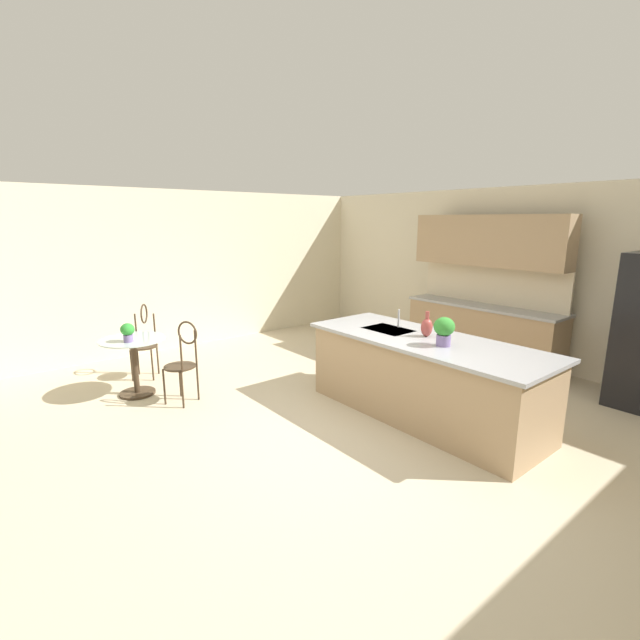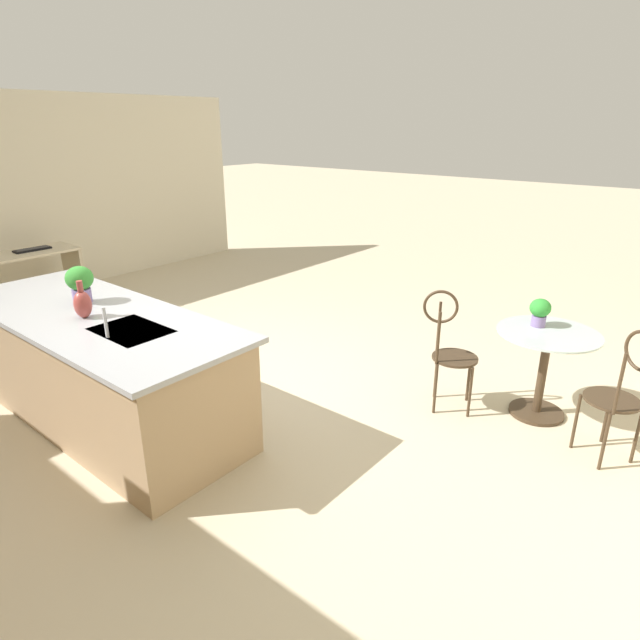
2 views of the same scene
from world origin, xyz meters
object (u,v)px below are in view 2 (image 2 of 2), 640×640
at_px(chair_by_island, 621,389).
at_px(vase_on_counter, 83,304).
at_px(potted_plant_on_table, 540,311).
at_px(bistro_table, 543,366).
at_px(potted_plant_counter_near, 80,282).
at_px(writing_desk, 29,270).
at_px(keyboard, 32,249).
at_px(chair_near_window, 449,345).

bearing_deg(chair_by_island, vase_on_counter, 32.10).
bearing_deg(potted_plant_on_table, chair_by_island, 150.66).
height_order(bistro_table, potted_plant_counter_near, potted_plant_counter_near).
xyz_separation_m(writing_desk, potted_plant_on_table, (-5.97, -1.51, 0.37)).
bearing_deg(keyboard, chair_by_island, -171.57).
xyz_separation_m(bistro_table, chair_by_island, (-0.62, 0.33, 0.13)).
relative_size(bistro_table, chair_near_window, 0.77).
relative_size(bistro_table, vase_on_counter, 2.78).
xyz_separation_m(writing_desk, vase_on_counter, (-3.40, 0.98, 0.52)).
xyz_separation_m(bistro_table, writing_desk, (6.09, 1.43, 0.06)).
height_order(bistro_table, keyboard, keyboard).
distance_m(potted_plant_on_table, potted_plant_counter_near, 3.73).
distance_m(bistro_table, keyboard, 6.26).
distance_m(chair_by_island, keyboard, 6.80).
xyz_separation_m(chair_near_window, chair_by_island, (-1.28, -0.04, 0.00)).
height_order(chair_near_window, potted_plant_counter_near, potted_plant_counter_near).
bearing_deg(bistro_table, vase_on_counter, 41.81).
xyz_separation_m(bistro_table, potted_plant_counter_near, (3.04, 2.23, 0.65)).
height_order(chair_near_window, writing_desk, chair_near_window).
xyz_separation_m(keyboard, potted_plant_counter_near, (-3.07, 0.90, 0.34)).
bearing_deg(chair_near_window, bistro_table, -150.63).
relative_size(bistro_table, chair_by_island, 0.77).
bearing_deg(keyboard, chair_near_window, -170.06).
relative_size(writing_desk, vase_on_counter, 4.17).
height_order(bistro_table, writing_desk, same).
xyz_separation_m(chair_by_island, writing_desk, (6.70, 1.10, -0.06)).
height_order(bistro_table, vase_on_counter, vase_on_counter).
bearing_deg(potted_plant_counter_near, vase_on_counter, 153.84).
bearing_deg(potted_plant_counter_near, bistro_table, -143.69).
height_order(chair_near_window, potted_plant_on_table, chair_near_window).
height_order(writing_desk, potted_plant_counter_near, potted_plant_counter_near).
bearing_deg(chair_by_island, keyboard, 8.43).
relative_size(chair_near_window, chair_by_island, 1.00).
bearing_deg(potted_plant_counter_near, chair_by_island, -152.52).
height_order(bistro_table, chair_by_island, chair_by_island).
bearing_deg(bistro_table, chair_by_island, 151.72).
bearing_deg(vase_on_counter, writing_desk, -16.03).
bearing_deg(potted_plant_on_table, bistro_table, 145.38).
height_order(writing_desk, potted_plant_on_table, potted_plant_on_table).
height_order(potted_plant_counter_near, vase_on_counter, potted_plant_counter_near).
bearing_deg(writing_desk, potted_plant_counter_near, 165.22).
bearing_deg(vase_on_counter, chair_near_window, -134.90).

